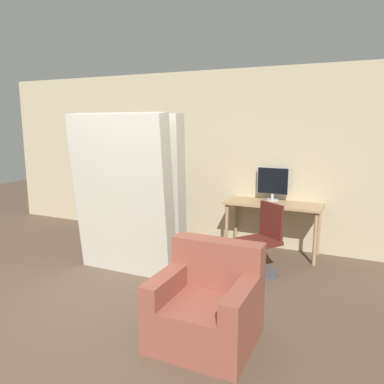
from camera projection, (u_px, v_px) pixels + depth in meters
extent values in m
plane|color=brown|center=(73.00, 329.00, 3.50)|extent=(16.00, 16.00, 0.00)
cube|color=#C6B793|center=(204.00, 157.00, 6.06)|extent=(8.00, 0.06, 2.70)
cube|color=tan|center=(273.00, 204.00, 5.39)|extent=(1.37, 0.56, 0.03)
cylinder|color=tan|center=(227.00, 228.00, 5.52)|extent=(0.05, 0.05, 0.73)
cylinder|color=tan|center=(315.00, 239.00, 5.01)|extent=(0.05, 0.05, 0.73)
cylinder|color=tan|center=(236.00, 221.00, 5.92)|extent=(0.05, 0.05, 0.73)
cylinder|color=tan|center=(319.00, 230.00, 5.40)|extent=(0.05, 0.05, 0.73)
cylinder|color=#B7B7BC|center=(272.00, 200.00, 5.56)|extent=(0.18, 0.18, 0.02)
cylinder|color=#B7B7BC|center=(272.00, 196.00, 5.55)|extent=(0.04, 0.04, 0.08)
cube|color=#B7B7BC|center=(273.00, 181.00, 5.52)|extent=(0.46, 0.02, 0.40)
cube|color=black|center=(273.00, 181.00, 5.51)|extent=(0.44, 0.03, 0.38)
cylinder|color=#4C4C51|center=(257.00, 272.00, 4.79)|extent=(0.52, 0.52, 0.03)
cylinder|color=#4C4C51|center=(258.00, 257.00, 4.75)|extent=(0.05, 0.05, 0.37)
cube|color=#591E19|center=(258.00, 242.00, 4.71)|extent=(0.61, 0.61, 0.05)
cube|color=#591E19|center=(271.00, 220.00, 4.76)|extent=(0.35, 0.26, 0.45)
cube|color=brown|center=(107.00, 173.00, 6.71)|extent=(0.02, 0.29, 2.02)
cube|color=brown|center=(147.00, 176.00, 6.37)|extent=(0.02, 0.29, 2.02)
cube|color=brown|center=(131.00, 173.00, 6.66)|extent=(0.86, 0.02, 2.02)
cube|color=brown|center=(128.00, 229.00, 6.72)|extent=(0.83, 0.25, 0.02)
cube|color=brown|center=(128.00, 208.00, 6.65)|extent=(0.83, 0.25, 0.02)
cube|color=brown|center=(127.00, 186.00, 6.58)|extent=(0.83, 0.25, 0.02)
cube|color=brown|center=(126.00, 163.00, 6.50)|extent=(0.83, 0.25, 0.02)
cube|color=brown|center=(126.00, 140.00, 6.43)|extent=(0.83, 0.25, 0.02)
cube|color=brown|center=(125.00, 116.00, 6.36)|extent=(0.83, 0.25, 0.02)
cube|color=#1E4C9E|center=(111.00, 220.00, 6.87)|extent=(0.03, 0.16, 0.26)
cube|color=red|center=(111.00, 218.00, 6.81)|extent=(0.03, 0.18, 0.35)
cube|color=#232328|center=(113.00, 220.00, 6.79)|extent=(0.03, 0.17, 0.30)
cube|color=#1E4C9E|center=(115.00, 221.00, 6.80)|extent=(0.03, 0.21, 0.25)
cube|color=#287A38|center=(117.00, 218.00, 6.80)|extent=(0.02, 0.17, 0.34)
cube|color=gold|center=(118.00, 221.00, 6.78)|extent=(0.02, 0.20, 0.26)
cube|color=#1E4C9E|center=(118.00, 219.00, 6.72)|extent=(0.04, 0.15, 0.35)
cube|color=#1E4C9E|center=(122.00, 222.00, 6.77)|extent=(0.02, 0.15, 0.23)
cube|color=gold|center=(111.00, 198.00, 6.81)|extent=(0.04, 0.20, 0.26)
cube|color=brown|center=(111.00, 197.00, 6.74)|extent=(0.03, 0.18, 0.31)
cube|color=#7A2D84|center=(113.00, 199.00, 6.76)|extent=(0.03, 0.17, 0.23)
cube|color=#287A38|center=(115.00, 198.00, 6.75)|extent=(0.02, 0.20, 0.26)
cube|color=gold|center=(117.00, 200.00, 6.74)|extent=(0.03, 0.17, 0.23)
cube|color=gold|center=(107.00, 176.00, 6.66)|extent=(0.04, 0.15, 0.30)
cube|color=#287A38|center=(110.00, 177.00, 6.66)|extent=(0.03, 0.15, 0.24)
cube|color=#287A38|center=(113.00, 176.00, 6.67)|extent=(0.03, 0.21, 0.28)
cube|color=silver|center=(113.00, 175.00, 6.62)|extent=(0.04, 0.17, 0.32)
cube|color=red|center=(116.00, 177.00, 6.64)|extent=(0.04, 0.21, 0.25)
cube|color=teal|center=(118.00, 175.00, 6.60)|extent=(0.04, 0.21, 0.35)
cube|color=#7A2D84|center=(120.00, 176.00, 6.61)|extent=(0.02, 0.22, 0.29)
cube|color=#1E4C9E|center=(122.00, 175.00, 6.60)|extent=(0.02, 0.16, 0.33)
cube|color=#1E4C9E|center=(109.00, 155.00, 6.66)|extent=(0.03, 0.18, 0.23)
cube|color=gold|center=(110.00, 154.00, 6.63)|extent=(0.02, 0.18, 0.27)
cube|color=brown|center=(110.00, 152.00, 6.59)|extent=(0.02, 0.20, 0.33)
cube|color=red|center=(113.00, 153.00, 6.61)|extent=(0.03, 0.19, 0.30)
cube|color=#287A38|center=(113.00, 155.00, 6.56)|extent=(0.02, 0.20, 0.25)
cube|color=#287A38|center=(115.00, 154.00, 6.56)|extent=(0.03, 0.20, 0.27)
cube|color=red|center=(117.00, 152.00, 6.56)|extent=(0.04, 0.15, 0.33)
cube|color=#1E4C9E|center=(119.00, 152.00, 6.54)|extent=(0.04, 0.16, 0.33)
cube|color=orange|center=(107.00, 129.00, 6.58)|extent=(0.03, 0.19, 0.34)
cube|color=#1E4C9E|center=(108.00, 131.00, 6.53)|extent=(0.03, 0.21, 0.28)
cube|color=#7A2D84|center=(111.00, 129.00, 6.55)|extent=(0.04, 0.19, 0.33)
cube|color=orange|center=(113.00, 130.00, 6.53)|extent=(0.03, 0.14, 0.32)
cube|color=#1E4C9E|center=(113.00, 129.00, 6.47)|extent=(0.04, 0.17, 0.34)
cube|color=red|center=(117.00, 130.00, 6.51)|extent=(0.03, 0.19, 0.30)
cube|color=#7A2D84|center=(119.00, 132.00, 6.49)|extent=(0.04, 0.21, 0.24)
cube|color=#232328|center=(120.00, 131.00, 6.44)|extent=(0.03, 0.21, 0.27)
cube|color=beige|center=(122.00, 195.00, 4.64)|extent=(1.32, 0.41, 2.02)
cube|color=beige|center=(169.00, 200.00, 4.37)|extent=(0.01, 0.41, 1.98)
cube|color=beige|center=(137.00, 191.00, 4.94)|extent=(1.32, 0.29, 2.02)
cube|color=beige|center=(182.00, 195.00, 4.67)|extent=(0.01, 0.30, 1.98)
cube|color=#934C3D|center=(205.00, 321.00, 3.26)|extent=(0.85, 0.80, 0.40)
cube|color=#934C3D|center=(218.00, 263.00, 3.45)|extent=(0.85, 0.20, 0.45)
cube|color=#934C3D|center=(169.00, 282.00, 3.35)|extent=(0.16, 0.80, 0.20)
cube|color=#934C3D|center=(244.00, 296.00, 3.06)|extent=(0.16, 0.80, 0.20)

